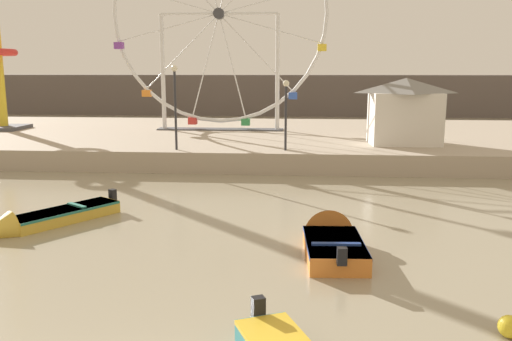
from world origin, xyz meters
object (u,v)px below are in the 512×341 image
motorboat_orange_hull (331,241)px  promenade_lamp_near (175,95)px  ferris_wheel_white_frame (219,17)px  promenade_lamp_far (286,104)px  motorboat_mustard_yellow (43,219)px  carnival_booth_white_ticket (405,110)px  mooring_buoy_orange (510,327)px

motorboat_orange_hull → promenade_lamp_near: (-7.13, 11.60, 3.51)m
ferris_wheel_white_frame → promenade_lamp_far: size_ratio=4.18×
motorboat_mustard_yellow → carnival_booth_white_ticket: bearing=167.2°
promenade_lamp_near → promenade_lamp_far: 5.51m
motorboat_mustard_yellow → carnival_booth_white_ticket: (13.98, 13.06, 2.67)m
ferris_wheel_white_frame → carnival_booth_white_ticket: ferris_wheel_white_frame is taller
promenade_lamp_far → ferris_wheel_white_frame: bearing=117.6°
promenade_lamp_near → mooring_buoy_orange: 19.68m
motorboat_mustard_yellow → promenade_lamp_far: size_ratio=1.30×
mooring_buoy_orange → promenade_lamp_far: bearing=106.0°
motorboat_mustard_yellow → ferris_wheel_white_frame: 20.93m
motorboat_orange_hull → promenade_lamp_far: promenade_lamp_far is taller
motorboat_mustard_yellow → motorboat_orange_hull: 9.43m
promenade_lamp_far → mooring_buoy_orange: promenade_lamp_far is taller
promenade_lamp_far → mooring_buoy_orange: bearing=-74.0°
ferris_wheel_white_frame → promenade_lamp_far: ferris_wheel_white_frame is taller
motorboat_orange_hull → promenade_lamp_near: promenade_lamp_near is taller
carnival_booth_white_ticket → promenade_lamp_far: carnival_booth_white_ticket is taller
carnival_booth_white_ticket → motorboat_mustard_yellow: bearing=-139.1°
motorboat_orange_hull → promenade_lamp_near: 14.06m
promenade_lamp_near → promenade_lamp_far: bearing=2.3°
ferris_wheel_white_frame → promenade_lamp_near: (-0.91, -9.00, -4.57)m
promenade_lamp_far → promenade_lamp_near: bearing=-177.7°
motorboat_orange_hull → carnival_booth_white_ticket: 15.57m
motorboat_orange_hull → carnival_booth_white_ticket: size_ratio=0.94×
motorboat_mustard_yellow → promenade_lamp_near: size_ratio=1.07×
motorboat_orange_hull → mooring_buoy_orange: (3.12, -4.83, -0.05)m
motorboat_mustard_yellow → ferris_wheel_white_frame: bearing=-155.0°
motorboat_mustard_yellow → mooring_buoy_orange: (12.42, -6.38, -0.01)m
motorboat_mustard_yellow → promenade_lamp_near: 10.86m
promenade_lamp_near → mooring_buoy_orange: promenade_lamp_near is taller
motorboat_orange_hull → mooring_buoy_orange: size_ratio=8.72×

